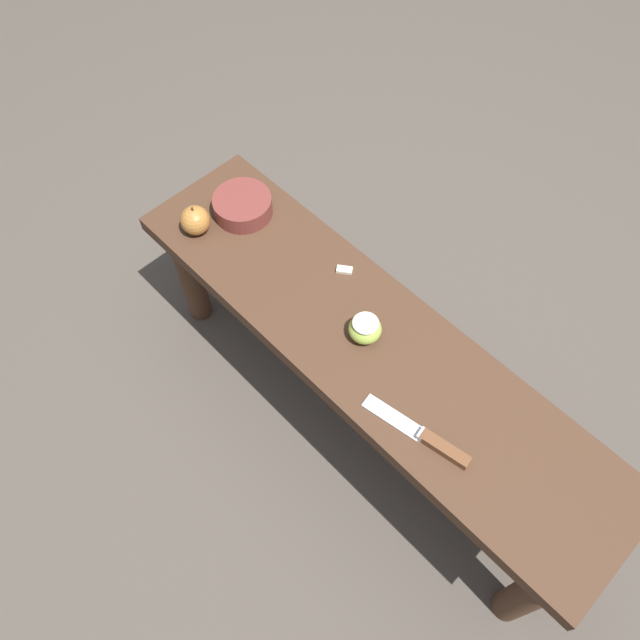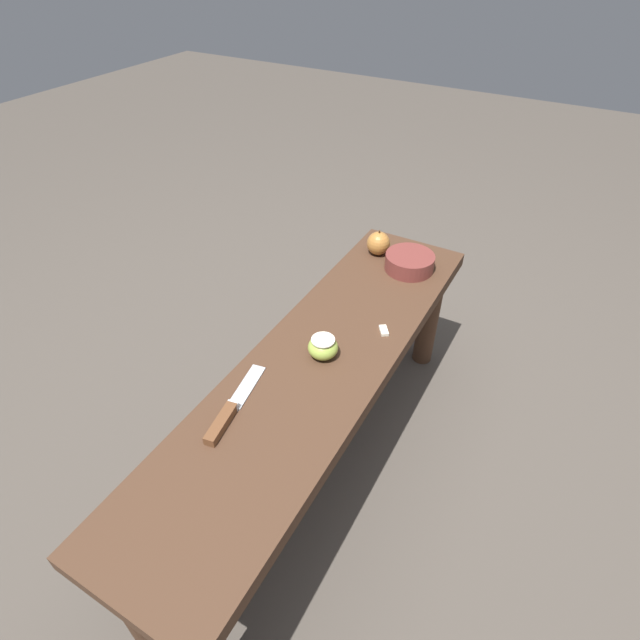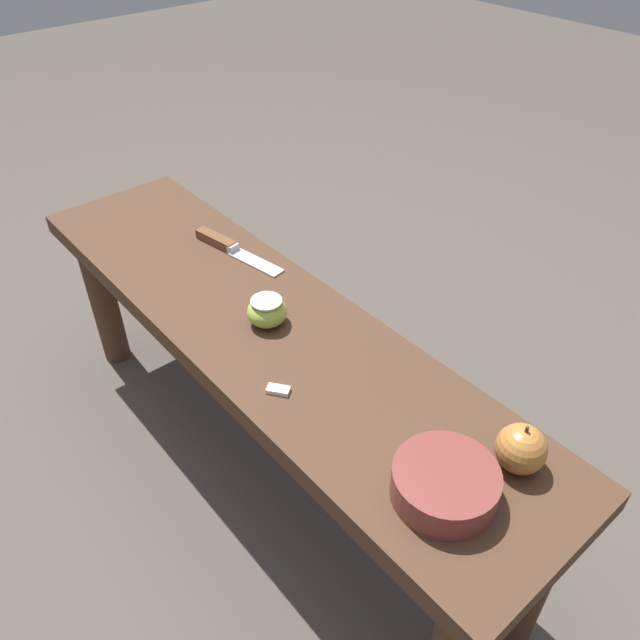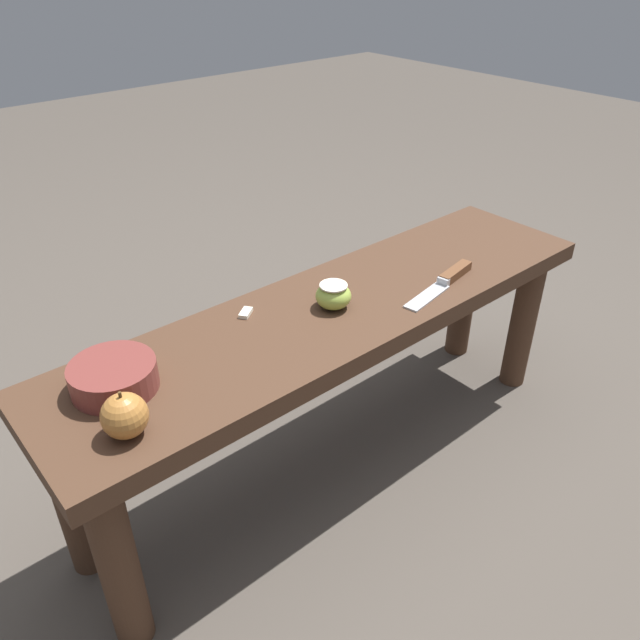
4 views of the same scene
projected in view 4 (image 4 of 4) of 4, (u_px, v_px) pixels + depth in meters
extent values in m
plane|color=#4C443D|center=(336.00, 455.00, 1.48)|extent=(8.00, 8.00, 0.00)
cube|color=#472D1E|center=(339.00, 313.00, 1.27)|extent=(1.25, 0.31, 0.04)
cylinder|color=#472D1E|center=(464.00, 294.00, 1.75)|extent=(0.07, 0.07, 0.38)
cylinder|color=#472D1E|center=(71.00, 495.00, 1.13)|extent=(0.07, 0.07, 0.38)
cylinder|color=#472D1E|center=(523.00, 322.00, 1.63)|extent=(0.07, 0.07, 0.38)
cylinder|color=#472D1E|center=(118.00, 565.00, 1.01)|extent=(0.07, 0.07, 0.38)
cube|color=#B7BABF|center=(427.00, 297.00, 1.28)|extent=(0.13, 0.05, 0.00)
cube|color=#B7BABF|center=(443.00, 282.00, 1.32)|extent=(0.02, 0.03, 0.02)
cube|color=brown|center=(455.00, 273.00, 1.35)|extent=(0.11, 0.04, 0.02)
sphere|color=#B27233|center=(125.00, 416.00, 0.92)|extent=(0.07, 0.07, 0.07)
cylinder|color=#4C3319|center=(120.00, 396.00, 0.90)|extent=(0.00, 0.00, 0.01)
ellipsoid|color=#9EB747|center=(334.00, 296.00, 1.23)|extent=(0.07, 0.07, 0.05)
cylinder|color=white|center=(334.00, 286.00, 1.22)|extent=(0.06, 0.06, 0.00)
cube|color=white|center=(246.00, 313.00, 1.22)|extent=(0.04, 0.04, 0.01)
cylinder|color=brown|center=(114.00, 377.00, 1.02)|extent=(0.14, 0.14, 0.05)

